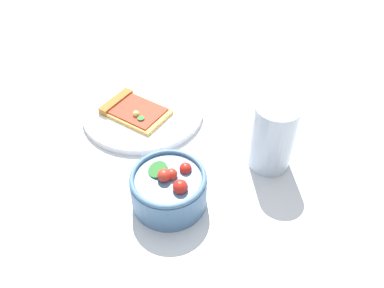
{
  "coord_description": "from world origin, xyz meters",
  "views": [
    {
      "loc": [
        -0.18,
        0.57,
        0.52
      ],
      "look_at": [
        -0.11,
        0.06,
        0.03
      ],
      "focal_mm": 36.43,
      "sensor_mm": 36.0,
      "label": 1
    }
  ],
  "objects_px": {
    "plate": "(143,111)",
    "salad_bowl": "(169,188)",
    "pizza_slice_main": "(133,110)",
    "soda_glass": "(273,137)"
  },
  "relations": [
    {
      "from": "plate",
      "to": "salad_bowl",
      "type": "distance_m",
      "value": 0.24
    },
    {
      "from": "plate",
      "to": "salad_bowl",
      "type": "relative_size",
      "value": 2.02
    },
    {
      "from": "pizza_slice_main",
      "to": "salad_bowl",
      "type": "distance_m",
      "value": 0.23
    },
    {
      "from": "plate",
      "to": "pizza_slice_main",
      "type": "xyz_separation_m",
      "value": [
        0.02,
        0.02,
        0.01
      ]
    },
    {
      "from": "pizza_slice_main",
      "to": "soda_glass",
      "type": "bearing_deg",
      "value": 161.41
    },
    {
      "from": "pizza_slice_main",
      "to": "soda_glass",
      "type": "height_order",
      "value": "soda_glass"
    },
    {
      "from": "pizza_slice_main",
      "to": "soda_glass",
      "type": "relative_size",
      "value": 1.17
    },
    {
      "from": "plate",
      "to": "salad_bowl",
      "type": "height_order",
      "value": "salad_bowl"
    },
    {
      "from": "pizza_slice_main",
      "to": "soda_glass",
      "type": "xyz_separation_m",
      "value": [
        -0.28,
        0.09,
        0.04
      ]
    },
    {
      "from": "plate",
      "to": "pizza_slice_main",
      "type": "distance_m",
      "value": 0.03
    }
  ]
}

